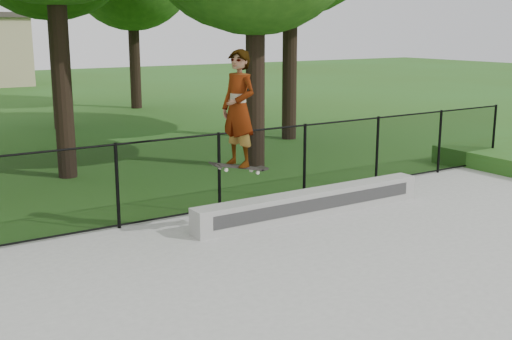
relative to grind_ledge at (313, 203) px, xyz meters
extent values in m
plane|color=#2C5317|center=(-1.29, -4.70, -0.29)|extent=(100.00, 100.00, 0.00)
cube|color=gray|center=(-1.29, -4.70, -0.26)|extent=(14.00, 12.00, 0.06)
cube|color=#969793|center=(0.00, 0.00, 0.00)|extent=(4.89, 0.40, 0.47)
cube|color=black|center=(-1.75, -0.27, 0.94)|extent=(0.83, 0.23, 0.20)
imported|color=#ADCAE4|center=(-1.75, -0.27, 1.89)|extent=(0.57, 0.76, 1.87)
cylinder|color=black|center=(-3.29, 1.20, 0.52)|extent=(0.06, 0.06, 1.50)
cylinder|color=black|center=(-1.29, 1.20, 0.52)|extent=(0.06, 0.06, 1.50)
cylinder|color=black|center=(0.71, 1.20, 0.52)|extent=(0.06, 0.06, 1.50)
cylinder|color=black|center=(2.71, 1.20, 0.52)|extent=(0.06, 0.06, 1.50)
cylinder|color=black|center=(4.71, 1.20, 0.52)|extent=(0.06, 0.06, 1.50)
cylinder|color=black|center=(6.71, 1.20, 0.52)|extent=(0.06, 0.06, 1.50)
cylinder|color=black|center=(-1.29, 1.20, 1.24)|extent=(16.00, 0.04, 0.04)
cylinder|color=black|center=(-1.29, 1.20, -0.18)|extent=(16.00, 0.04, 0.04)
cube|color=black|center=(-1.29, 1.20, 0.52)|extent=(16.00, 0.01, 1.50)
cylinder|color=black|center=(-2.79, 5.80, 2.39)|extent=(0.44, 0.44, 5.37)
cylinder|color=black|center=(1.51, 4.30, 1.93)|extent=(0.44, 0.44, 4.45)
cylinder|color=black|center=(4.71, 7.30, 2.27)|extent=(0.44, 0.44, 5.13)
cylinder|color=black|center=(-0.79, 13.30, 2.21)|extent=(0.44, 0.44, 5.01)
cylinder|color=black|center=(3.71, 17.30, 1.96)|extent=(0.44, 0.44, 4.51)
camera|label=1|loc=(-7.05, -9.00, 3.17)|focal=45.00mm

